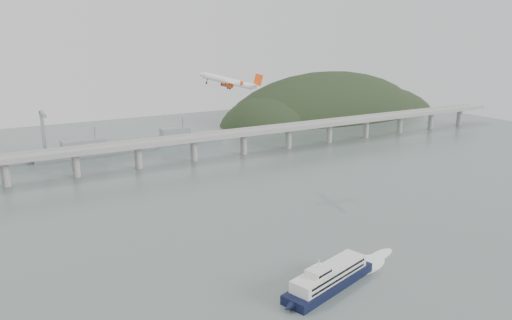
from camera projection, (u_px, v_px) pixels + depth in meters
ground at (308, 248)px, 264.82m from camera, size 900.00×900.00×0.00m
bridge at (171, 144)px, 427.63m from camera, size 800.00×22.00×23.90m
headland at (335, 129)px, 685.57m from camera, size 365.00×155.00×156.00m
ferry at (329, 278)px, 223.61m from camera, size 85.12×34.05×16.46m
airliner at (230, 82)px, 314.84m from camera, size 42.42×38.99×14.19m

